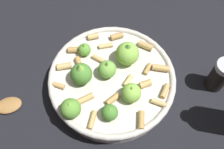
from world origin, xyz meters
TOP-DOWN VIEW (x-y plane):
  - ground_plane at (0.00, 0.00)m, footprint 2.40×2.40m
  - cooking_pan at (0.00, -0.00)m, footprint 0.25×0.25m
  - pepper_shaker at (-0.14, 0.17)m, footprint 0.04×0.04m

SIDE VIEW (x-z plane):
  - ground_plane at x=0.00m, z-range 0.00..0.00m
  - cooking_pan at x=0.00m, z-range -0.02..0.08m
  - pepper_shaker at x=-0.14m, z-range 0.00..0.08m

